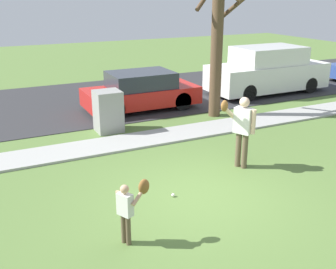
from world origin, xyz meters
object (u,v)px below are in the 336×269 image
person_child (130,204)px  parked_hatchback_red (141,91)px  person_adult (242,125)px  utility_cabinet (108,111)px  street_tree_near (217,32)px  baseball (173,195)px  parked_van_white (267,71)px

person_child → parked_hatchback_red: size_ratio=0.28×
person_adult → utility_cabinet: size_ratio=1.39×
parked_hatchback_red → street_tree_near: bearing=-43.2°
person_child → street_tree_near: street_tree_near is taller
utility_cabinet → parked_hatchback_red: size_ratio=0.31×
baseball → person_adult: bearing=17.0°
baseball → street_tree_near: 6.61m
utility_cabinet → street_tree_near: (3.73, -0.00, 2.17)m
person_child → parked_van_white: 11.75m
street_tree_near → parked_hatchback_red: size_ratio=1.31×
person_adult → parked_hatchback_red: (-0.15, 5.76, -0.40)m
person_adult → parked_hatchback_red: size_ratio=0.43×
person_child → utility_cabinet: bearing=49.0°
person_child → utility_cabinet: utility_cabinet is taller
person_adult → utility_cabinet: person_adult is taller
person_child → parked_van_white: (8.95, 7.62, 0.19)m
person_child → baseball: 1.89m
parked_hatchback_red → parked_van_white: bearing=0.9°
person_child → baseball: bearing=13.3°
street_tree_near → parked_hatchback_red: street_tree_near is taller
person_child → parked_hatchback_red: bearing=40.0°
baseball → parked_hatchback_red: 6.72m
baseball → utility_cabinet: (0.14, 4.60, 0.58)m
person_adult → baseball: bearing=-9.3°
parked_van_white → person_adult: bearing=-133.2°
baseball → person_child: bearing=-140.4°
parked_hatchback_red → person_child: bearing=-113.7°
parked_hatchback_red → parked_van_white: 5.65m
person_adult → street_tree_near: size_ratio=0.33×
utility_cabinet → parked_van_white: size_ratio=0.25×
person_child → baseball: size_ratio=15.11×
person_adult → street_tree_near: bearing=-140.5°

